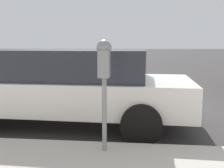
# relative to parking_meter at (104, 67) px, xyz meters

# --- Properties ---
(ground_plane) EXTENTS (220.00, 220.00, 0.00)m
(ground_plane) POSITION_rel_parking_meter_xyz_m (2.50, -0.35, -1.24)
(ground_plane) COLOR #3D3A3A
(parking_meter) EXTENTS (0.21, 0.19, 1.43)m
(parking_meter) POSITION_rel_parking_meter_xyz_m (0.00, 0.00, 0.00)
(parking_meter) COLOR gray
(parking_meter) RESTS_ON sidewalk
(car_white) EXTENTS (2.22, 4.71, 1.43)m
(car_white) POSITION_rel_parking_meter_xyz_m (1.63, 0.86, -0.48)
(car_white) COLOR silver
(car_white) RESTS_ON ground_plane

